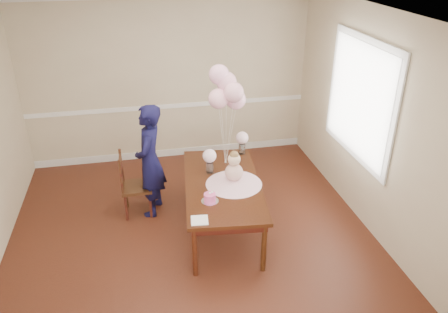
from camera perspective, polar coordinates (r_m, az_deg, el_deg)
floor at (r=5.47m, az=-3.90°, el=-11.48°), size 4.50×5.00×0.00m
ceiling at (r=4.34m, az=-5.06°, el=17.65°), size 4.50×5.00×0.02m
wall_back at (r=7.08m, az=-7.24°, el=9.98°), size 4.50×0.02×2.70m
wall_right at (r=5.47m, az=19.65°, el=3.39°), size 0.02×5.00×2.70m
chair_rail_trim at (r=7.21m, az=-7.02°, el=6.54°), size 4.50×0.02×0.07m
baseboard_trim at (r=7.54m, az=-6.67°, el=0.56°), size 4.50×0.02×0.12m
window_frame at (r=5.79m, az=17.34°, el=7.16°), size 0.02×1.66×1.56m
window_blinds at (r=5.78m, az=17.18°, el=7.16°), size 0.01×1.50×1.40m
dining_table_top at (r=5.38m, az=-0.21°, el=-3.63°), size 1.10×1.90×0.05m
table_apron at (r=5.41m, az=-0.21°, el=-4.25°), size 1.00×1.80×0.09m
table_leg_fl at (r=4.87m, az=-3.83°, el=-12.31°), size 0.07×0.07×0.64m
table_leg_fr at (r=4.94m, az=5.24°, el=-11.74°), size 0.07×0.07×0.64m
table_leg_bl at (r=6.25m, az=-4.42°, el=-2.59°), size 0.07×0.07×0.64m
table_leg_br at (r=6.31m, az=2.53°, el=-2.26°), size 0.07×0.07×0.64m
baby_skirt at (r=5.32m, az=1.30°, el=-3.17°), size 0.76×0.76×0.09m
baby_torso at (r=5.26m, az=1.31°, el=-2.06°), size 0.22×0.22×0.22m
baby_head at (r=5.18m, az=1.33°, el=-0.39°), size 0.15×0.15×0.15m
baby_hair at (r=5.15m, az=1.34°, el=0.15°), size 0.11×0.11×0.11m
cake_platter at (r=5.01m, az=-1.85°, el=-5.84°), size 0.22×0.22×0.01m
birthday_cake at (r=4.98m, az=-1.86°, el=-5.37°), size 0.15×0.15×0.09m
cake_flower_a at (r=4.95m, az=-1.87°, el=-4.79°), size 0.03×0.03×0.03m
cake_flower_b at (r=4.96m, az=-1.57°, el=-4.67°), size 0.03×0.03×0.03m
rose_vase_near at (r=5.56m, az=-1.88°, el=-1.42°), size 0.10×0.10×0.15m
roses_near at (r=5.48m, az=-1.90°, el=0.08°), size 0.17×0.17×0.17m
rose_vase_far at (r=6.04m, az=2.35°, el=1.04°), size 0.10×0.10×0.15m
roses_far at (r=5.97m, az=2.38°, el=2.45°), size 0.17×0.17×0.17m
napkin at (r=4.70m, az=-3.22°, el=-8.31°), size 0.20×0.20×0.01m
balloon_weight at (r=5.80m, az=0.21°, el=-0.81°), size 0.04×0.04×0.02m
balloon_a at (r=5.43m, az=-0.73°, el=7.56°), size 0.25×0.25×0.25m
balloon_b at (r=5.38m, az=1.25°, el=8.37°), size 0.25×0.25×0.25m
balloon_c at (r=5.47m, az=0.33°, el=9.71°), size 0.25×0.25×0.25m
balloon_d at (r=5.45m, az=-0.66°, el=10.65°), size 0.25×0.25×0.25m
balloon_e at (r=5.54m, az=1.57°, el=7.44°), size 0.25×0.25×0.25m
balloon_ribbon_a at (r=5.63m, az=-0.24°, el=2.61°), size 0.08×0.01×0.76m
balloon_ribbon_b at (r=5.60m, az=0.71°, el=2.97°), size 0.09×0.06×0.85m
balloon_ribbon_c at (r=5.64m, az=0.27°, el=3.66°), size 0.03×0.08×0.94m
balloon_ribbon_d at (r=5.63m, az=-0.20°, el=4.10°), size 0.07×0.10×1.03m
balloon_ribbon_e at (r=5.68m, az=0.87°, el=2.59°), size 0.13×0.05×0.70m
dining_chair_seat at (r=5.94m, az=-11.33°, el=-3.92°), size 0.39×0.39×0.04m
chair_leg_fl at (r=5.92m, az=-12.66°, el=-6.55°), size 0.04×0.04×0.38m
chair_leg_fr at (r=5.91m, az=-9.58°, el=-6.29°), size 0.04×0.04×0.38m
chair_leg_bl at (r=6.19m, az=-12.65°, el=-4.95°), size 0.04×0.04×0.38m
chair_leg_br at (r=6.18m, az=-9.71°, el=-4.70°), size 0.04×0.04×0.38m
chair_back_post_l at (r=5.69m, az=-13.31°, el=-2.67°), size 0.04×0.04×0.49m
chair_back_post_r at (r=5.96m, az=-13.26°, el=-1.19°), size 0.04×0.04×0.49m
chair_slat_low at (r=5.88m, az=-13.17°, el=-2.81°), size 0.03×0.35×0.04m
chair_slat_mid at (r=5.81m, az=-13.32°, el=-1.61°), size 0.03×0.35×0.04m
chair_slat_top at (r=5.74m, az=-13.47°, el=-0.37°), size 0.03×0.35×0.04m
woman at (r=5.75m, az=-9.65°, el=-0.58°), size 0.52×0.64×1.54m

